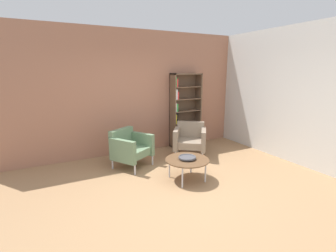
{
  "coord_description": "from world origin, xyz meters",
  "views": [
    {
      "loc": [
        -1.95,
        -3.15,
        1.98
      ],
      "look_at": [
        0.12,
        0.84,
        0.95
      ],
      "focal_mm": 26.19,
      "sensor_mm": 36.0,
      "label": 1
    }
  ],
  "objects": [
    {
      "name": "coffee_table_low",
      "position": [
        0.29,
        0.42,
        0.37
      ],
      "size": [
        0.8,
        0.8,
        0.4
      ],
      "color": "brown",
      "rests_on": "ground_plane"
    },
    {
      "name": "brick_back_panel",
      "position": [
        0.0,
        2.46,
        1.45
      ],
      "size": [
        6.4,
        0.12,
        2.9
      ],
      "primitive_type": "cube",
      "color": "#A87056",
      "rests_on": "ground_plane"
    },
    {
      "name": "armchair_near_window",
      "position": [
        -0.42,
        1.53,
        0.41
      ],
      "size": [
        0.94,
        0.92,
        0.78
      ],
      "rotation": [
        0.0,
        0.0,
        0.55
      ],
      "color": "slate",
      "rests_on": "ground_plane"
    },
    {
      "name": "ground_plane",
      "position": [
        0.0,
        0.0,
        0.0
      ],
      "size": [
        8.32,
        8.32,
        0.0
      ],
      "primitive_type": "plane",
      "color": "#9E7751"
    },
    {
      "name": "bookshelf_tall",
      "position": [
        1.31,
        2.26,
        0.95
      ],
      "size": [
        0.8,
        0.3,
        1.9
      ],
      "color": "brown",
      "rests_on": "ground_plane"
    },
    {
      "name": "armchair_spare_guest",
      "position": [
        1.04,
        1.5,
        0.41
      ],
      "size": [
        0.95,
        0.93,
        0.78
      ],
      "rotation": [
        0.0,
        0.0,
        -0.62
      ],
      "color": "gray",
      "rests_on": "ground_plane"
    },
    {
      "name": "plaster_right_partition",
      "position": [
        2.86,
        0.6,
        1.45
      ],
      "size": [
        0.12,
        5.2,
        2.9
      ],
      "primitive_type": "cube",
      "color": "silver",
      "rests_on": "ground_plane"
    },
    {
      "name": "decorative_bowl",
      "position": [
        0.29,
        0.42,
        0.43
      ],
      "size": [
        0.32,
        0.32,
        0.05
      ],
      "color": "#4C4C51",
      "rests_on": "coffee_table_low"
    }
  ]
}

